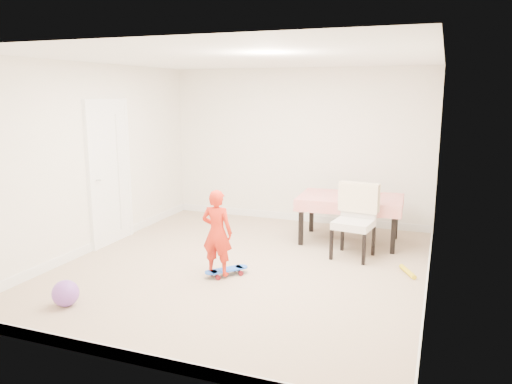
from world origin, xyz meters
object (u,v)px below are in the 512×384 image
at_px(dining_table, 350,219).
at_px(balloon, 65,293).
at_px(child, 217,235).
at_px(dining_chair, 353,222).
at_px(skateboard, 227,272).

bearing_deg(dining_table, balloon, -128.08).
xyz_separation_m(dining_table, child, (-1.23, -2.01, 0.18)).
distance_m(dining_chair, child, 1.92).
bearing_deg(balloon, dining_table, 54.58).
bearing_deg(dining_table, child, -124.07).
bearing_deg(balloon, dining_chair, 45.91).
bearing_deg(skateboard, dining_chair, -5.55).
xyz_separation_m(child, balloon, (-1.14, -1.32, -0.38)).
height_order(skateboard, child, child).
bearing_deg(dining_table, dining_chair, -78.81).
xyz_separation_m(dining_chair, skateboard, (-1.32, -1.23, -0.46)).
bearing_deg(skateboard, dining_table, 10.87).
distance_m(child, balloon, 1.79).
height_order(dining_table, balloon, dining_table).
bearing_deg(dining_table, skateboard, -123.32).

